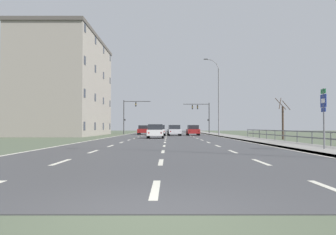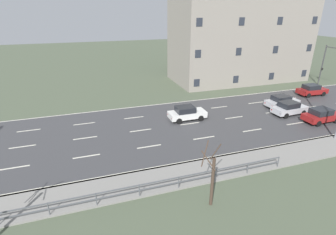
# 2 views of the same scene
# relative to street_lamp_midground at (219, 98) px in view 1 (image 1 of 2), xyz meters

# --- Properties ---
(ground_plane) EXTENTS (160.00, 160.00, 0.12)m
(ground_plane) POSITION_rel_street_lamp_midground_xyz_m (-7.48, 1.95, -5.58)
(ground_plane) COLOR #4C5642
(road_asphalt_strip) EXTENTS (14.00, 120.00, 0.03)m
(road_asphalt_strip) POSITION_rel_street_lamp_midground_xyz_m (-7.48, 13.95, -5.51)
(road_asphalt_strip) COLOR #3D3D3F
(road_asphalt_strip) RESTS_ON ground
(sidewalk_right) EXTENTS (3.00, 120.00, 0.12)m
(sidewalk_right) POSITION_rel_street_lamp_midground_xyz_m (0.95, 13.95, -5.46)
(sidewalk_right) COLOR gray
(sidewalk_right) RESTS_ON ground
(guardrail) EXTENTS (0.07, 30.03, 1.00)m
(guardrail) POSITION_rel_street_lamp_midground_xyz_m (2.37, -23.38, -4.81)
(guardrail) COLOR #515459
(guardrail) RESTS_ON ground
(street_lamp_midground) EXTENTS (2.26, 0.24, 11.22)m
(street_lamp_midground) POSITION_rel_street_lamp_midground_xyz_m (0.00, 0.00, 0.00)
(street_lamp_midground) COLOR slate
(street_lamp_midground) RESTS_ON ground
(highway_sign) EXTENTS (0.09, 0.68, 3.28)m
(highway_sign) POSITION_rel_street_lamp_midground_xyz_m (0.91, -32.58, -3.42)
(highway_sign) COLOR slate
(highway_sign) RESTS_ON ground
(traffic_signal_right) EXTENTS (4.87, 0.36, 5.80)m
(traffic_signal_right) POSITION_rel_street_lamp_midground_xyz_m (-0.78, 14.65, -1.53)
(traffic_signal_right) COLOR #38383A
(traffic_signal_right) RESTS_ON ground
(traffic_signal_left) EXTENTS (5.01, 0.36, 6.27)m
(traffic_signal_left) POSITION_rel_street_lamp_midground_xyz_m (-14.50, 14.12, -1.41)
(traffic_signal_left) COLOR #38383A
(traffic_signal_left) RESTS_ON ground
(car_near_left) EXTENTS (1.86, 4.11, 1.57)m
(car_near_left) POSITION_rel_street_lamp_midground_xyz_m (-8.62, -11.57, -4.71)
(car_near_left) COLOR silver
(car_near_left) RESTS_ON ground
(car_far_right) EXTENTS (1.98, 4.17, 1.57)m
(car_far_right) POSITION_rel_street_lamp_midground_xyz_m (-11.30, 8.58, -4.71)
(car_far_right) COLOR maroon
(car_far_right) RESTS_ON ground
(car_distant) EXTENTS (1.98, 4.17, 1.57)m
(car_distant) POSITION_rel_street_lamp_midground_xyz_m (-8.54, 1.08, -4.71)
(car_distant) COLOR #B7B7BC
(car_distant) RESTS_ON ground
(car_mid_centre) EXTENTS (2.03, 4.20, 1.57)m
(car_mid_centre) POSITION_rel_street_lamp_midground_xyz_m (-6.33, 0.29, -4.71)
(car_mid_centre) COLOR #B7B7BC
(car_mid_centre) RESTS_ON ground
(car_far_left) EXTENTS (1.92, 4.14, 1.57)m
(car_far_left) POSITION_rel_street_lamp_midground_xyz_m (-3.50, 2.05, -4.71)
(car_far_left) COLOR maroon
(car_far_left) RESTS_ON ground
(brick_building) EXTENTS (10.38, 22.44, 15.01)m
(brick_building) POSITION_rel_street_lamp_midground_xyz_m (-22.90, 3.48, 2.00)
(brick_building) COLOR gray
(brick_building) RESTS_ON ground
(bare_tree_mid) EXTENTS (1.51, 1.28, 4.27)m
(bare_tree_mid) POSITION_rel_street_lamp_midground_xyz_m (4.41, -15.21, -3.58)
(bare_tree_mid) COLOR #423328
(bare_tree_mid) RESTS_ON ground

